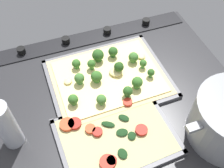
# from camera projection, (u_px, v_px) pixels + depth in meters

# --- Properties ---
(ground_plane) EXTENTS (0.77, 0.67, 0.03)m
(ground_plane) POSITION_uv_depth(u_px,v_px,m) (115.00, 106.00, 0.79)
(ground_plane) COLOR #28282B
(stove_control_panel) EXTENTS (0.74, 0.07, 0.03)m
(stove_control_panel) POSITION_uv_depth(u_px,v_px,m) (87.00, 37.00, 0.95)
(stove_control_panel) COLOR black
(stove_control_panel) RESTS_ON ground_plane
(baking_tray_front) EXTENTS (0.37, 0.30, 0.01)m
(baking_tray_front) POSITION_uv_depth(u_px,v_px,m) (108.00, 79.00, 0.83)
(baking_tray_front) COLOR slate
(baking_tray_front) RESTS_ON ground_plane
(broccoli_pizza) EXTENTS (0.34, 0.27, 0.06)m
(broccoli_pizza) POSITION_uv_depth(u_px,v_px,m) (108.00, 76.00, 0.82)
(broccoli_pizza) COLOR #D3B77F
(broccoli_pizza) RESTS_ON baking_tray_front
(baking_tray_back) EXTENTS (0.31, 0.25, 0.01)m
(baking_tray_back) POSITION_uv_depth(u_px,v_px,m) (116.00, 137.00, 0.70)
(baking_tray_back) COLOR slate
(baking_tray_back) RESTS_ON ground_plane
(veggie_pizza_back) EXTENTS (0.29, 0.22, 0.02)m
(veggie_pizza_back) POSITION_uv_depth(u_px,v_px,m) (114.00, 135.00, 0.70)
(veggie_pizza_back) COLOR #BEBA7A
(veggie_pizza_back) RESTS_ON baking_tray_back
(oil_bottle) EXTENTS (0.05, 0.05, 0.20)m
(oil_bottle) POSITION_uv_depth(u_px,v_px,m) (5.00, 124.00, 0.63)
(oil_bottle) COLOR #B7BCC6
(oil_bottle) RESTS_ON ground_plane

